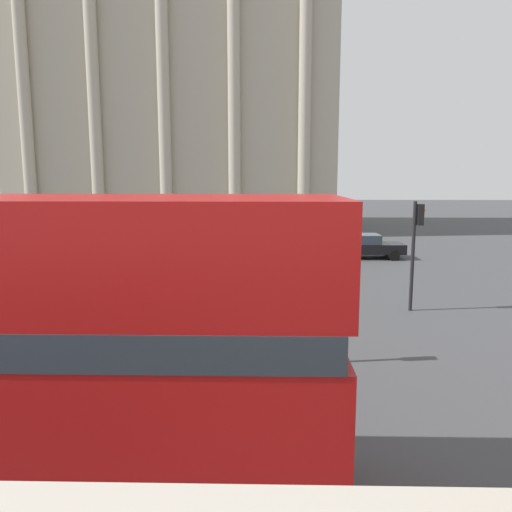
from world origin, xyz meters
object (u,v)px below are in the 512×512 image
at_px(plaza_building_left, 181,81).
at_px(pedestrian_olive, 163,226).
at_px(traffic_light_mid, 416,240).
at_px(car_black, 365,246).
at_px(pedestrian_red, 234,293).
at_px(pedestrian_blue, 108,314).
at_px(traffic_light_near, 300,278).
at_px(car_silver, 311,237).
at_px(traffic_light_far, 270,227).

xyz_separation_m(plaza_building_left, pedestrian_olive, (0.11, -9.83, -11.82)).
relative_size(traffic_light_mid, car_black, 0.89).
bearing_deg(pedestrian_red, pedestrian_blue, 113.49).
bearing_deg(traffic_light_near, plaza_building_left, 104.03).
distance_m(traffic_light_near, pedestrian_olive, 25.30).
distance_m(car_silver, pedestrian_blue, 20.87).
xyz_separation_m(pedestrian_red, pedestrian_olive, (-6.50, 20.48, 0.08)).
relative_size(traffic_light_far, car_black, 0.83).
relative_size(plaza_building_left, traffic_light_near, 8.09).
distance_m(traffic_light_far, car_silver, 10.11).
relative_size(plaza_building_left, traffic_light_mid, 7.08).
relative_size(traffic_light_near, traffic_light_far, 0.93).
xyz_separation_m(traffic_light_near, pedestrian_blue, (-4.89, 0.77, -1.15)).
height_order(traffic_light_mid, pedestrian_red, traffic_light_mid).
xyz_separation_m(car_silver, pedestrian_blue, (-6.96, -19.67, 0.30)).
distance_m(traffic_light_near, car_silver, 20.60).
bearing_deg(traffic_light_near, pedestrian_olive, 109.19).
relative_size(plaza_building_left, traffic_light_far, 7.53).
height_order(pedestrian_red, pedestrian_olive, pedestrian_olive).
xyz_separation_m(traffic_light_mid, pedestrian_red, (-6.00, -1.68, -1.46)).
distance_m(traffic_light_far, pedestrian_blue, 11.01).
xyz_separation_m(plaza_building_left, traffic_light_far, (7.76, -22.85, -10.58)).
distance_m(car_silver, pedestrian_olive, 10.94).
bearing_deg(pedestrian_olive, car_silver, 44.99).
xyz_separation_m(car_black, pedestrian_olive, (-13.00, 7.57, 0.36)).
bearing_deg(car_black, car_silver, 2.32).
relative_size(pedestrian_blue, pedestrian_olive, 0.95).
bearing_deg(pedestrian_blue, traffic_light_near, -179.76).
relative_size(traffic_light_mid, pedestrian_blue, 2.14).
height_order(traffic_light_far, car_black, traffic_light_far).
relative_size(car_silver, pedestrian_red, 2.46).
bearing_deg(traffic_light_mid, traffic_light_near, -129.55).
bearing_deg(traffic_light_mid, pedestrian_red, -164.33).
height_order(car_silver, pedestrian_red, pedestrian_red).
xyz_separation_m(traffic_light_far, car_silver, (2.73, 9.60, -1.60)).
distance_m(traffic_light_mid, car_black, 11.37).
xyz_separation_m(plaza_building_left, pedestrian_red, (6.60, -30.31, -11.90)).
distance_m(traffic_light_mid, traffic_light_far, 7.54).
bearing_deg(traffic_light_near, car_black, 73.94).
relative_size(car_silver, pedestrian_blue, 2.41).
relative_size(plaza_building_left, car_black, 6.29).
height_order(traffic_light_near, pedestrian_red, traffic_light_near).
height_order(traffic_light_mid, car_black, traffic_light_mid).
height_order(car_black, pedestrian_olive, pedestrian_olive).
relative_size(traffic_light_near, pedestrian_blue, 1.88).
bearing_deg(pedestrian_blue, car_silver, -100.28).
xyz_separation_m(pedestrian_blue, pedestrian_olive, (-3.42, 23.10, 0.06)).
bearing_deg(pedestrian_red, traffic_light_near, -168.70).
relative_size(traffic_light_near, traffic_light_mid, 0.88).
distance_m(traffic_light_mid, pedestrian_blue, 10.15).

